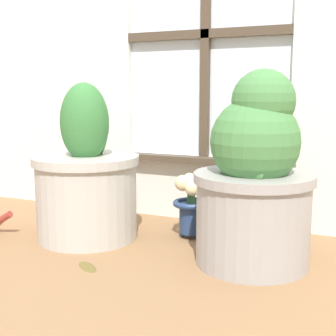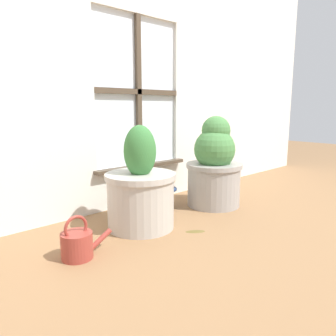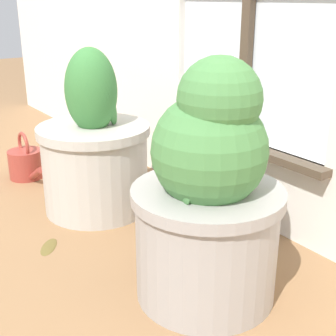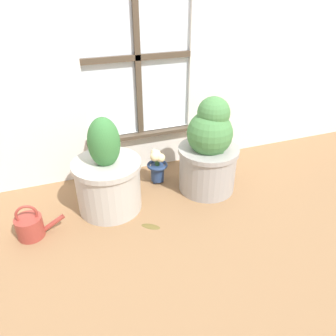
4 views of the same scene
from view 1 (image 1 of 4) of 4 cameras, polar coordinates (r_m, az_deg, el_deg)
name	(u,v)px [view 1 (image 1 of 4)]	position (r m, az deg, el deg)	size (l,w,h in m)	color
ground_plane	(135,269)	(1.51, -4.05, -12.21)	(10.00, 10.00, 0.00)	olive
potted_plant_left	(86,181)	(1.78, -9.91, -1.63)	(0.40, 0.40, 0.59)	#B7B2A8
potted_plant_right	(255,181)	(1.50, 10.51, -1.57)	(0.38, 0.38, 0.62)	#9E9993
flower_vase	(191,203)	(1.78, 2.78, -4.28)	(0.14, 0.14, 0.25)	navy
fallen_leaf	(87,266)	(1.54, -9.80, -11.69)	(0.11, 0.10, 0.01)	brown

